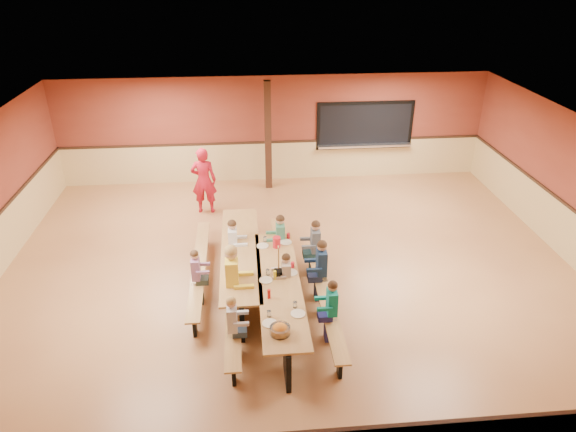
{
  "coord_description": "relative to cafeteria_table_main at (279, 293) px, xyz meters",
  "views": [
    {
      "loc": [
        -0.87,
        -8.94,
        5.95
      ],
      "look_at": [
        -0.03,
        0.32,
        1.15
      ],
      "focal_mm": 32.0,
      "sensor_mm": 36.0,
      "label": 1
    }
  ],
  "objects": [
    {
      "name": "structural_post",
      "position": [
        0.14,
        5.85,
        0.97
      ],
      "size": [
        0.18,
        0.18,
        3.0
      ],
      "primitive_type": "cube",
      "color": "black",
      "rests_on": "ground"
    },
    {
      "name": "standing_woman",
      "position": [
        -1.56,
        4.44,
        0.34
      ],
      "size": [
        0.65,
        0.45,
        1.72
      ],
      "primitive_type": "imported",
      "rotation": [
        0.0,
        0.0,
        3.08
      ],
      "color": "#B21426",
      "rests_on": "ground"
    },
    {
      "name": "seated_child_navy_right",
      "position": [
        0.83,
        0.49,
        0.1
      ],
      "size": [
        0.39,
        0.32,
        1.25
      ],
      "primitive_type": null,
      "color": "#172C4C",
      "rests_on": "ground"
    },
    {
      "name": "seated_child_green_sec",
      "position": [
        0.15,
        1.64,
        0.08
      ],
      "size": [
        0.37,
        0.31,
        1.22
      ],
      "primitive_type": null,
      "color": "#3E8264",
      "rests_on": "ground"
    },
    {
      "name": "table_paddle",
      "position": [
        0.01,
        0.32,
        0.35
      ],
      "size": [
        0.16,
        0.16,
        0.56
      ],
      "color": "black",
      "rests_on": "cafeteria_table_main"
    },
    {
      "name": "cafeteria_table_second",
      "position": [
        -0.68,
        1.19,
        0.0
      ],
      "size": [
        1.91,
        3.7,
        0.74
      ],
      "color": "#A57941",
      "rests_on": "ground"
    },
    {
      "name": "seated_child_char_right",
      "position": [
        0.83,
        1.32,
        0.09
      ],
      "size": [
        0.38,
        0.31,
        1.23
      ],
      "primitive_type": null,
      "color": "#50535A",
      "rests_on": "ground"
    },
    {
      "name": "seated_child_tan_sec",
      "position": [
        0.15,
        0.28,
        0.05
      ],
      "size": [
        0.34,
        0.28,
        1.14
      ],
      "primitive_type": null,
      "color": "#B7A292",
      "rests_on": "ground"
    },
    {
      "name": "kitchen_pass_through",
      "position": [
        2.94,
        6.41,
        0.96
      ],
      "size": [
        2.78,
        0.28,
        1.38
      ],
      "color": "black",
      "rests_on": "ground"
    },
    {
      "name": "seated_child_teal_right",
      "position": [
        0.83,
        -0.68,
        0.06
      ],
      "size": [
        0.35,
        0.29,
        1.17
      ],
      "primitive_type": null,
      "color": "#0F8478",
      "rests_on": "ground"
    },
    {
      "name": "punch_pitcher",
      "position": [
        0.04,
        1.25,
        0.32
      ],
      "size": [
        0.16,
        0.16,
        0.22
      ],
      "primitive_type": "cylinder",
      "color": "red",
      "rests_on": "cafeteria_table_main"
    },
    {
      "name": "seated_child_white_left",
      "position": [
        -0.83,
        -0.95,
        0.05
      ],
      "size": [
        0.34,
        0.28,
        1.16
      ],
      "primitive_type": null,
      "color": "silver",
      "rests_on": "ground"
    },
    {
      "name": "ground",
      "position": [
        0.34,
        1.45,
        -0.53
      ],
      "size": [
        12.0,
        12.0,
        0.0
      ],
      "primitive_type": "plane",
      "color": "#976039",
      "rests_on": "ground"
    },
    {
      "name": "room_envelope",
      "position": [
        0.34,
        1.45,
        0.16
      ],
      "size": [
        12.04,
        10.04,
        3.02
      ],
      "color": "brown",
      "rests_on": "ground"
    },
    {
      "name": "condiment_ketchup",
      "position": [
        -0.21,
        -0.43,
        0.3
      ],
      "size": [
        0.06,
        0.06,
        0.17
      ],
      "primitive_type": "cylinder",
      "color": "#B2140F",
      "rests_on": "cafeteria_table_main"
    },
    {
      "name": "seated_child_grey_left",
      "position": [
        -0.83,
        1.51,
        0.09
      ],
      "size": [
        0.38,
        0.31,
        1.22
      ],
      "primitive_type": null,
      "color": "silver",
      "rests_on": "ground"
    },
    {
      "name": "condiment_mustard",
      "position": [
        -0.07,
        0.13,
        0.3
      ],
      "size": [
        0.06,
        0.06,
        0.17
      ],
      "primitive_type": "cylinder",
      "color": "yellow",
      "rests_on": "cafeteria_table_main"
    },
    {
      "name": "chip_bowl",
      "position": [
        -0.09,
        -1.34,
        0.29
      ],
      "size": [
        0.32,
        0.32,
        0.15
      ],
      "primitive_type": null,
      "color": "orange",
      "rests_on": "cafeteria_table_main"
    },
    {
      "name": "place_settings",
      "position": [
        0.0,
        0.0,
        0.27
      ],
      "size": [
        0.65,
        3.3,
        0.11
      ],
      "primitive_type": null,
      "color": "beige",
      "rests_on": "cafeteria_table_main"
    },
    {
      "name": "napkin_dispenser",
      "position": [
        -0.02,
        0.2,
        0.28
      ],
      "size": [
        0.1,
        0.14,
        0.13
      ],
      "primitive_type": "cube",
      "color": "black",
      "rests_on": "cafeteria_table_main"
    },
    {
      "name": "seated_child_purple_sec",
      "position": [
        -1.5,
        0.57,
        0.04
      ],
      "size": [
        0.33,
        0.27,
        1.13
      ],
      "primitive_type": null,
      "color": "#8E5E89",
      "rests_on": "ground"
    },
    {
      "name": "seated_adult_yellow",
      "position": [
        -0.83,
        0.11,
        0.2
      ],
      "size": [
        0.49,
        0.4,
        1.46
      ],
      "primitive_type": null,
      "color": "yellow",
      "rests_on": "ground"
    },
    {
      "name": "cafeteria_table_main",
      "position": [
        0.0,
        0.0,
        0.0
      ],
      "size": [
        1.91,
        3.7,
        0.74
      ],
      "color": "#A57941",
      "rests_on": "ground"
    }
  ]
}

